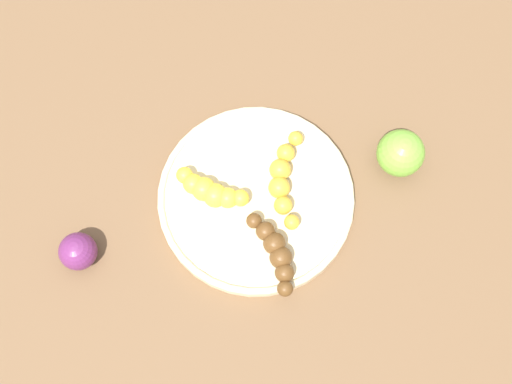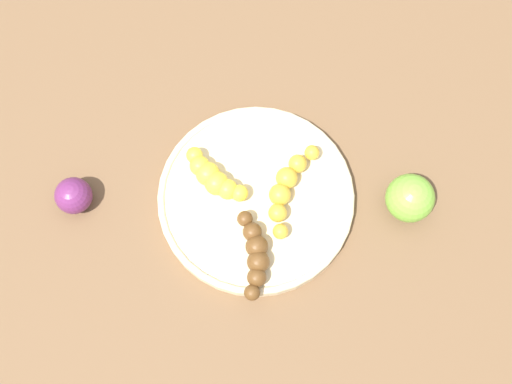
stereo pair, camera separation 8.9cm
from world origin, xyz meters
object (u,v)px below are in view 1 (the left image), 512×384
at_px(banana_yellow, 210,191).
at_px(banana_overripe, 275,251).
at_px(fruit_bowl, 256,198).
at_px(banana_spotted, 284,179).
at_px(apple_green, 401,153).
at_px(plum_purple, 78,251).

distance_m(banana_yellow, banana_overripe, 0.12).
xyz_separation_m(fruit_bowl, banana_spotted, (0.04, 0.02, 0.02)).
bearing_deg(banana_spotted, apple_green, -163.35).
distance_m(fruit_bowl, banana_spotted, 0.05).
relative_size(banana_overripe, apple_green, 1.64).
relative_size(fruit_bowl, banana_overripe, 2.49).
bearing_deg(banana_spotted, fruit_bowl, 31.67).
bearing_deg(banana_overripe, banana_yellow, 112.65).
relative_size(fruit_bowl, apple_green, 4.08).
bearing_deg(banana_yellow, apple_green, 125.22).
distance_m(fruit_bowl, banana_yellow, 0.07).
xyz_separation_m(banana_yellow, plum_purple, (-0.17, -0.09, -0.01)).
distance_m(fruit_bowl, apple_green, 0.21).
bearing_deg(banana_spotted, banana_yellow, 13.97).
distance_m(banana_spotted, banana_overripe, 0.10).
height_order(fruit_bowl, plum_purple, plum_purple).
distance_m(banana_spotted, apple_green, 0.17).
bearing_deg(apple_green, fruit_bowl, -159.90).
relative_size(banana_spotted, banana_overripe, 1.30).
bearing_deg(banana_overripe, plum_purple, 155.78).
bearing_deg(fruit_bowl, banana_overripe, -68.73).
height_order(banana_yellow, apple_green, apple_green).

